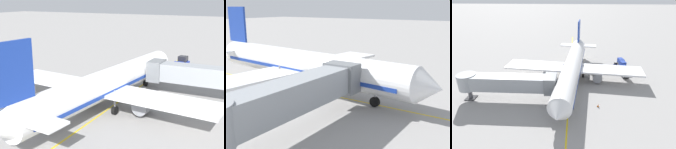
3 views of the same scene
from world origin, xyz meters
The scene contains 11 objects.
ground_plane centered at (0.00, 0.00, 0.00)m, with size 400.00×400.00×0.00m, color gray.
gate_lead_in_line centered at (0.00, 0.00, 0.00)m, with size 0.24×80.00×0.01m, color gold.
parked_airliner centered at (-0.54, 0.01, 3.19)m, with size 30.37×37.35×10.63m.
jet_bridge centered at (11.05, 8.83, 3.46)m, with size 17.76×3.50×4.98m.
baggage_tug_lead centered at (-11.14, -6.19, 0.71)m, with size 1.90×2.74×1.62m.
baggage_cart_front centered at (-12.48, -1.93, 0.95)m, with size 1.65×2.97×1.58m.
baggage_cart_second_in_train centered at (-12.95, -4.70, 0.95)m, with size 1.65×2.97×1.58m.
baggage_cart_third_in_train centered at (-13.37, -8.24, 0.95)m, with size 1.65×2.97×1.58m.
baggage_cart_tail_end centered at (-13.34, -10.12, 0.95)m, with size 1.65×2.97×1.58m.
ground_crew_wing_walker centered at (-6.54, -4.21, 0.95)m, with size 0.64×0.49×1.69m.
safety_cone_nose_left centered at (-5.18, 10.35, 0.29)m, with size 0.36×0.36×0.59m.
Camera 3 is at (-0.81, 38.53, 19.12)m, focal length 30.66 mm.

